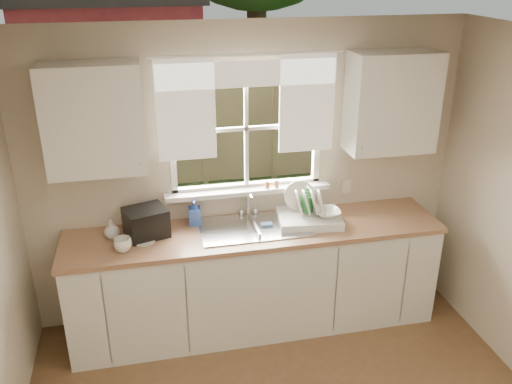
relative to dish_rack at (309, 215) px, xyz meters
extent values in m
cube|color=beige|center=(-0.46, 0.28, -0.40)|extent=(3.60, 0.02, 1.15)
cube|color=beige|center=(-0.46, 0.28, 1.35)|extent=(3.60, 0.02, 0.35)
cube|color=beige|center=(-1.66, 0.28, 0.67)|extent=(1.20, 0.02, 1.00)
cube|color=beige|center=(0.74, 0.28, 0.67)|extent=(1.20, 0.02, 1.00)
cube|color=silver|center=(-0.46, -1.72, 1.52)|extent=(3.60, 4.00, 0.02)
cube|color=white|center=(-0.46, 0.30, 0.17)|extent=(1.30, 0.06, 0.05)
cube|color=white|center=(-0.46, 0.30, 1.17)|extent=(1.30, 0.06, 0.05)
cube|color=white|center=(-1.06, 0.30, 0.67)|extent=(0.05, 0.06, 1.05)
cube|color=white|center=(0.14, 0.30, 0.67)|extent=(0.05, 0.06, 1.05)
cube|color=white|center=(-0.46, 0.30, 0.67)|extent=(0.03, 0.04, 1.00)
cube|color=white|center=(-0.46, 0.30, 0.67)|extent=(1.20, 0.04, 0.03)
cube|color=white|center=(-0.46, 0.24, 0.15)|extent=(1.38, 0.14, 0.04)
cylinder|color=white|center=(-0.46, 0.22, 1.27)|extent=(1.50, 0.02, 0.02)
cube|color=white|center=(-0.94, 0.23, 0.87)|extent=(0.45, 0.02, 0.80)
cube|color=white|center=(0.02, 0.23, 0.87)|extent=(0.45, 0.02, 0.80)
cube|color=white|center=(-0.46, 0.23, 1.12)|extent=(1.40, 0.02, 0.20)
cube|color=silver|center=(-0.46, -0.04, -0.54)|extent=(3.00, 0.62, 0.87)
cube|color=#9B6F4D|center=(-0.46, -0.04, -0.09)|extent=(3.04, 0.65, 0.04)
cube|color=silver|center=(-1.61, 0.11, 0.87)|extent=(0.70, 0.33, 0.80)
cube|color=silver|center=(0.69, 0.11, 0.87)|extent=(0.70, 0.33, 0.80)
cube|color=beige|center=(0.42, 0.27, 0.10)|extent=(0.08, 0.01, 0.12)
cylinder|color=brown|center=(-0.30, 0.22, 0.20)|extent=(0.04, 0.04, 0.06)
cylinder|color=brown|center=(-0.22, 0.22, 0.20)|extent=(0.04, 0.04, 0.06)
cube|color=#335421|center=(-0.46, 5.28, -1.00)|extent=(20.00, 10.00, 0.02)
cube|color=olive|center=(-0.46, 3.28, -0.08)|extent=(8.00, 0.10, 1.80)
cube|color=maroon|center=(-1.66, 6.78, 0.12)|extent=(3.00, 3.00, 2.20)
cylinder|color=#423021|center=(0.94, 6.28, 0.62)|extent=(0.36, 0.36, 3.20)
cube|color=#B7B7BC|center=(-0.46, -0.01, -0.15)|extent=(0.84, 0.46, 0.18)
cube|color=#B7B7BC|center=(-0.46, -0.01, -0.06)|extent=(0.88, 0.50, 0.01)
cube|color=#B7B7BC|center=(-0.46, -0.01, -0.09)|extent=(0.02, 0.41, 0.14)
cylinder|color=silver|center=(-0.46, 0.24, 0.04)|extent=(0.03, 0.03, 0.22)
cylinder|color=silver|center=(-0.46, 0.16, 0.15)|extent=(0.02, 0.18, 0.02)
sphere|color=silver|center=(-0.52, 0.24, -0.04)|extent=(0.05, 0.05, 0.05)
sphere|color=silver|center=(-0.40, 0.24, -0.04)|extent=(0.05, 0.05, 0.05)
cube|color=silver|center=(0.00, -0.01, -0.03)|extent=(0.55, 0.45, 0.07)
cylinder|color=white|center=(-0.05, 0.11, 0.12)|extent=(0.27, 0.11, 0.25)
cylinder|color=white|center=(-0.09, 0.01, 0.11)|extent=(0.10, 0.23, 0.22)
cylinder|color=white|center=(-0.03, 0.00, 0.11)|extent=(0.10, 0.23, 0.22)
cylinder|color=white|center=(0.03, -0.01, 0.11)|extent=(0.10, 0.23, 0.22)
cylinder|color=white|center=(0.09, -0.02, 0.11)|extent=(0.10, 0.23, 0.22)
imported|color=white|center=(0.14, -0.05, 0.03)|extent=(0.22, 0.22, 0.05)
imported|color=green|center=(0.00, 0.06, 0.08)|extent=(0.11, 0.11, 0.29)
imported|color=#3055B5|center=(-0.92, 0.16, 0.04)|extent=(0.11, 0.11, 0.22)
imported|color=#ECE9C3|center=(-1.57, 0.06, 0.01)|extent=(0.14, 0.14, 0.15)
cylinder|color=silver|center=(-1.33, -0.06, -0.06)|extent=(0.16, 0.16, 0.01)
imported|color=white|center=(-1.49, -0.17, -0.01)|extent=(0.17, 0.17, 0.11)
cube|color=black|center=(-1.31, 0.05, 0.05)|extent=(0.37, 0.34, 0.23)
camera|label=1|loc=(-1.27, -3.81, 1.94)|focal=38.00mm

